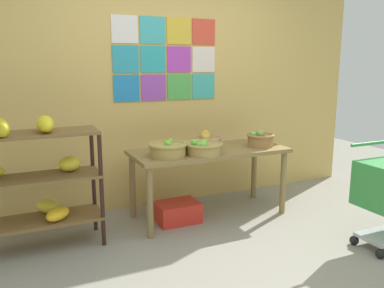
% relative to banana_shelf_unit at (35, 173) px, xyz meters
% --- Properties ---
extents(ground, '(9.28, 9.28, 0.00)m').
position_rel_banana_shelf_unit_xyz_m(ground, '(1.44, -1.02, -0.66)').
color(ground, gray).
extents(back_wall_with_art, '(4.88, 0.07, 2.93)m').
position_rel_banana_shelf_unit_xyz_m(back_wall_with_art, '(1.44, 0.65, 0.80)').
color(back_wall_with_art, tan).
rests_on(back_wall_with_art, ground).
extents(banana_shelf_unit, '(1.06, 0.53, 1.15)m').
position_rel_banana_shelf_unit_xyz_m(banana_shelf_unit, '(0.00, 0.00, 0.00)').
color(banana_shelf_unit, '#311A14').
rests_on(banana_shelf_unit, ground).
extents(display_table, '(1.59, 0.67, 0.70)m').
position_rel_banana_shelf_unit_xyz_m(display_table, '(1.66, 0.07, -0.04)').
color(display_table, olive).
rests_on(display_table, ground).
extents(fruit_basket_left, '(0.29, 0.29, 0.17)m').
position_rel_banana_shelf_unit_xyz_m(fruit_basket_left, '(1.70, 0.19, 0.11)').
color(fruit_basket_left, '#A37C57').
rests_on(fruit_basket_left, display_table).
extents(fruit_basket_back_left, '(0.29, 0.29, 0.17)m').
position_rel_banana_shelf_unit_xyz_m(fruit_basket_back_left, '(2.21, -0.03, 0.12)').
color(fruit_basket_back_left, '#9E7341').
rests_on(fruit_basket_back_left, display_table).
extents(fruit_basket_right, '(0.36, 0.36, 0.16)m').
position_rel_banana_shelf_unit_xyz_m(fruit_basket_right, '(1.17, -0.06, 0.11)').
color(fruit_basket_right, '#A78D49').
rests_on(fruit_basket_right, display_table).
extents(fruit_basket_centre, '(0.38, 0.38, 0.16)m').
position_rel_banana_shelf_unit_xyz_m(fruit_basket_centre, '(1.51, -0.10, 0.11)').
color(fruit_basket_centre, '#A98C4B').
rests_on(fruit_basket_centre, display_table).
extents(produce_crate_under_table, '(0.42, 0.31, 0.20)m').
position_rel_banana_shelf_unit_xyz_m(produce_crate_under_table, '(1.30, 0.04, -0.56)').
color(produce_crate_under_table, red).
rests_on(produce_crate_under_table, ground).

